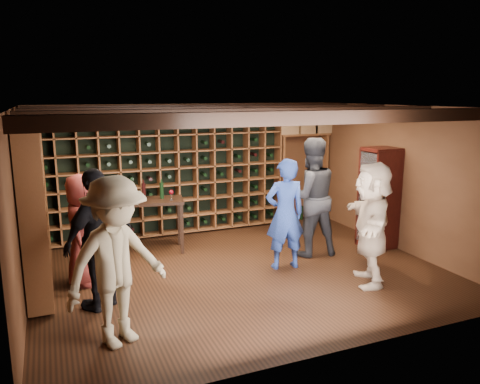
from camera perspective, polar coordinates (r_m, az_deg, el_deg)
name	(u,v)px	position (r m, az deg, el deg)	size (l,w,h in m)	color
ground	(240,272)	(7.31, 0.06, -9.68)	(6.00, 6.00, 0.00)	black
room_shell	(239,113)	(6.85, -0.10, 9.65)	(6.00, 6.00, 6.00)	brown
wine_rack_back	(168,176)	(8.99, -8.76, 1.91)	(4.65, 0.30, 2.20)	brown
wine_rack_left	(35,204)	(7.27, -23.71, -1.34)	(0.30, 2.65, 2.20)	brown
crate_shelf	(304,148)	(10.01, 7.77, 5.37)	(1.20, 0.32, 2.07)	brown
display_cabinet	(378,200)	(8.58, 16.53, -0.93)	(0.55, 0.50, 1.75)	#340C0A
man_blue_shirt	(285,214)	(7.25, 5.52, -2.70)	(0.63, 0.41, 1.73)	navy
man_grey_suit	(310,197)	(7.89, 8.54, -0.63)	(0.97, 0.75, 1.99)	black
guest_red_floral	(83,230)	(7.00, -18.58, -4.38)	(0.78, 0.51, 1.61)	maroon
guest_woman_black	(99,239)	(6.13, -16.76, -5.55)	(1.06, 0.44, 1.81)	black
guest_khaki	(117,262)	(5.20, -14.82, -8.28)	(1.20, 0.69, 1.86)	gray
guest_beige	(372,224)	(6.90, 15.75, -3.72)	(1.64, 0.52, 1.77)	tan
tasting_table	(147,206)	(8.16, -11.25, -1.70)	(1.30, 0.82, 1.19)	black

